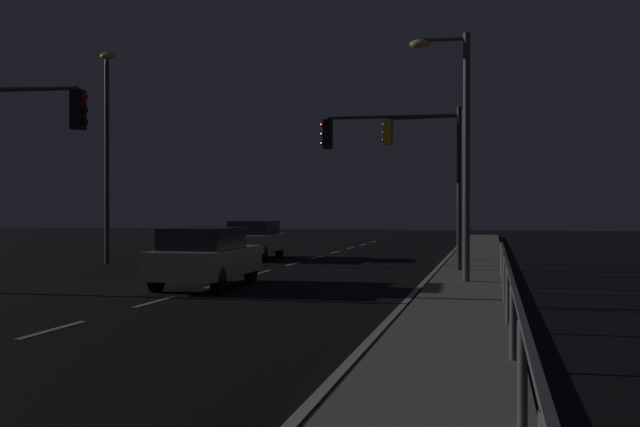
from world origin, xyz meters
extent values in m
plane|color=black|center=(0.00, 17.50, 0.00)|extent=(112.00, 112.00, 0.00)
cube|color=#9E937F|center=(6.67, 17.50, 0.07)|extent=(2.03, 77.00, 0.14)
cube|color=silver|center=(0.00, 9.00, 0.01)|extent=(0.14, 2.00, 0.01)
cube|color=silver|center=(0.00, 13.00, 0.01)|extent=(0.14, 2.00, 0.01)
cube|color=silver|center=(0.00, 17.00, 0.01)|extent=(0.14, 2.00, 0.01)
cube|color=silver|center=(0.00, 21.00, 0.01)|extent=(0.14, 2.00, 0.01)
cube|color=silver|center=(0.00, 25.00, 0.01)|extent=(0.14, 2.00, 0.01)
cube|color=silver|center=(0.00, 29.00, 0.01)|extent=(0.14, 2.00, 0.01)
cube|color=silver|center=(0.00, 33.00, 0.01)|extent=(0.14, 2.00, 0.01)
cube|color=silver|center=(0.00, 37.00, 0.01)|extent=(0.14, 2.00, 0.01)
cube|color=silver|center=(0.00, 41.00, 0.01)|extent=(0.14, 2.00, 0.01)
cube|color=silver|center=(0.00, 45.00, 0.01)|extent=(0.14, 2.00, 0.01)
cube|color=silver|center=(5.40, 22.50, 0.01)|extent=(0.14, 53.00, 0.01)
cube|color=beige|center=(-0.06, 16.31, 0.67)|extent=(1.95, 4.45, 0.70)
cube|color=#1E2328|center=(-0.06, 16.06, 1.29)|extent=(1.67, 2.51, 0.55)
cylinder|color=black|center=(-0.90, 17.69, 0.32)|extent=(0.24, 0.65, 0.64)
cylinder|color=black|center=(0.69, 17.74, 0.32)|extent=(0.24, 0.65, 0.64)
cylinder|color=black|center=(-0.82, 14.88, 0.32)|extent=(0.24, 0.65, 0.64)
cylinder|color=black|center=(0.78, 14.93, 0.32)|extent=(0.24, 0.65, 0.64)
cube|color=beige|center=(-2.33, 27.41, 0.67)|extent=(2.04, 4.48, 0.70)
cube|color=#1E2328|center=(-2.35, 27.66, 1.29)|extent=(1.72, 2.54, 0.55)
cylinder|color=black|center=(-1.47, 26.05, 0.32)|extent=(0.25, 0.65, 0.64)
cylinder|color=black|center=(-3.06, 25.97, 0.32)|extent=(0.25, 0.65, 0.64)
cylinder|color=black|center=(-1.61, 28.86, 0.32)|extent=(0.25, 0.65, 0.64)
cylinder|color=black|center=(-3.20, 28.78, 0.32)|extent=(0.25, 0.65, 0.64)
cylinder|color=#2D3033|center=(6.25, 21.82, 2.70)|extent=(0.16, 0.16, 5.13)
cylinder|color=#38383D|center=(4.15, 21.76, 5.02)|extent=(4.21, 0.22, 0.11)
cube|color=black|center=(2.05, 21.71, 4.49)|extent=(0.29, 0.35, 0.95)
sphere|color=red|center=(1.89, 21.71, 4.79)|extent=(0.20, 0.20, 0.20)
sphere|color=black|center=(1.89, 21.71, 4.49)|extent=(0.20, 0.20, 0.20)
sphere|color=black|center=(1.89, 21.71, 4.19)|extent=(0.20, 0.20, 0.20)
cylinder|color=#4C4C51|center=(-4.15, 13.89, 4.97)|extent=(3.43, 0.34, 0.11)
cube|color=black|center=(-2.44, 14.01, 4.44)|extent=(0.30, 0.36, 0.95)
sphere|color=red|center=(-2.29, 14.02, 4.74)|extent=(0.20, 0.20, 0.20)
sphere|color=black|center=(-2.29, 14.02, 4.44)|extent=(0.20, 0.20, 0.20)
sphere|color=black|center=(-2.29, 14.02, 4.14)|extent=(0.20, 0.20, 0.20)
cylinder|color=#4C4C51|center=(6.21, 26.42, 2.96)|extent=(0.16, 0.16, 5.65)
cylinder|color=#2D3033|center=(4.79, 26.54, 5.54)|extent=(2.86, 0.35, 0.11)
cube|color=olive|center=(3.37, 26.66, 5.01)|extent=(0.31, 0.36, 0.95)
sphere|color=red|center=(3.21, 26.67, 5.31)|extent=(0.20, 0.20, 0.20)
sphere|color=black|center=(3.21, 26.67, 5.01)|extent=(0.20, 0.20, 0.20)
sphere|color=black|center=(3.21, 26.67, 4.71)|extent=(0.20, 0.20, 0.20)
cylinder|color=#4C4C51|center=(6.60, 17.95, 3.42)|extent=(0.18, 0.18, 6.57)
cylinder|color=#4C4C51|center=(5.99, 17.90, 6.56)|extent=(1.23, 0.19, 0.10)
ellipsoid|color=#F9D172|center=(5.38, 17.86, 6.46)|extent=(0.56, 0.36, 0.24)
cylinder|color=#38383D|center=(-6.85, 23.62, 3.83)|extent=(0.18, 0.18, 7.66)
cylinder|color=#2D3033|center=(-6.36, 22.73, 7.51)|extent=(1.08, 1.84, 0.10)
ellipsoid|color=#F9D172|center=(-5.86, 21.84, 7.41)|extent=(0.56, 0.36, 0.24)
cylinder|color=#59595E|center=(7.53, 4.21, 0.61)|extent=(0.09, 0.09, 0.95)
cylinder|color=#59595E|center=(7.53, 7.32, 0.61)|extent=(0.09, 0.09, 0.95)
cylinder|color=#59595E|center=(7.53, 10.43, 0.61)|extent=(0.09, 0.09, 0.95)
cylinder|color=#59595E|center=(7.53, 13.53, 0.61)|extent=(0.09, 0.09, 0.95)
cylinder|color=#59595E|center=(7.53, 16.64, 0.61)|extent=(0.09, 0.09, 0.95)
cylinder|color=#59595E|center=(7.53, 19.74, 0.61)|extent=(0.09, 0.09, 0.95)
cube|color=slate|center=(7.53, 8.87, 1.09)|extent=(0.06, 21.74, 0.06)
camera|label=1|loc=(7.27, -2.68, 2.05)|focal=43.09mm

